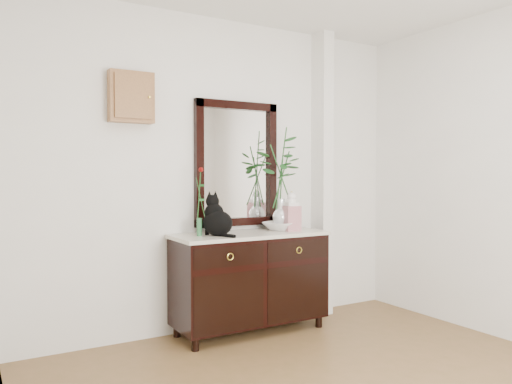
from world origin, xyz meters
TOP-DOWN VIEW (x-y plane):
  - wall_back at (0.00, 1.98)m, footprint 3.60×0.04m
  - pilaster at (1.00, 1.90)m, footprint 0.12×0.20m
  - sideboard at (0.10, 1.73)m, footprint 1.33×0.52m
  - wall_mirror at (0.10, 1.97)m, footprint 0.80×0.06m
  - key_cabinet at (-0.85, 1.94)m, footprint 0.35×0.10m
  - cat at (-0.22, 1.69)m, footprint 0.31×0.35m
  - lotus_bowl at (0.44, 1.76)m, footprint 0.40×0.40m
  - vase_branches at (0.44, 1.76)m, footprint 0.47×0.47m
  - bud_vase_rose at (-0.36, 1.75)m, footprint 0.09×0.09m
  - ginger_jar at (0.48, 1.67)m, footprint 0.15×0.15m

SIDE VIEW (x-z plane):
  - sideboard at x=0.10m, z-range 0.06..0.88m
  - lotus_bowl at x=0.44m, z-range 0.85..0.92m
  - cat at x=-0.22m, z-range 0.85..1.19m
  - ginger_jar at x=0.48m, z-range 0.85..1.20m
  - bud_vase_rose at x=-0.36m, z-range 0.85..1.41m
  - vase_branches at x=0.44m, z-range 0.87..1.78m
  - wall_back at x=0.00m, z-range 0.00..2.70m
  - pilaster at x=1.00m, z-range 0.00..2.70m
  - wall_mirror at x=0.10m, z-range 0.89..1.99m
  - key_cabinet at x=-0.85m, z-range 1.75..2.15m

